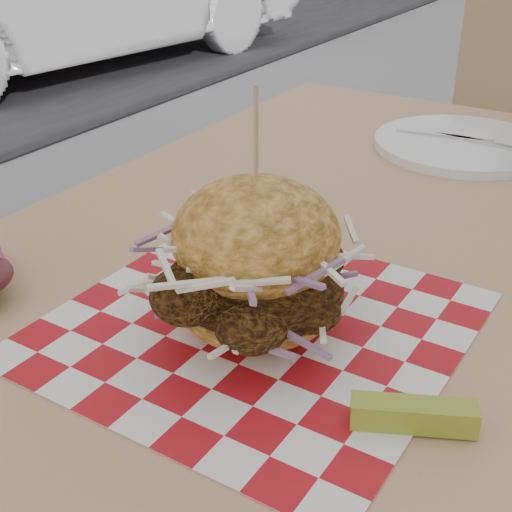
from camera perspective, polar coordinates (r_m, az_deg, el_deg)
name	(u,v)px	position (r m, az deg, el deg)	size (l,w,h in m)	color
patio_table	(358,295)	(0.88, 8.15, -3.09)	(0.80, 1.20, 0.75)	tan
paper_liner	(256,326)	(0.67, 0.00, -5.59)	(0.36, 0.36, 0.00)	#B4121B
sandwich	(256,266)	(0.64, 0.00, -0.81)	(0.20, 0.20, 0.23)	#F2A744
pickle_spear	(413,415)	(0.56, 12.49, -12.30)	(0.10, 0.02, 0.02)	#99A02E
place_setting	(462,144)	(1.16, 16.16, 8.58)	(0.27, 0.27, 0.02)	white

